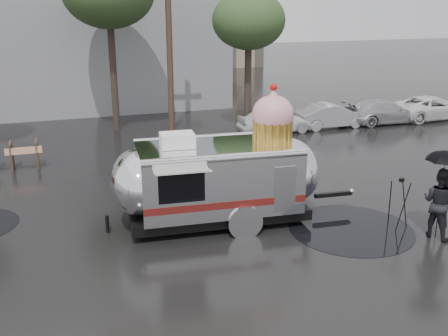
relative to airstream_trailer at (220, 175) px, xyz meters
name	(u,v)px	position (x,y,z in m)	size (l,w,h in m)	color
ground	(204,278)	(-1.35, -2.93, -1.38)	(120.00, 120.00, 0.00)	black
puddles	(191,239)	(-1.11, -0.88, -1.38)	(12.95, 8.19, 0.01)	black
utility_pole	(169,31)	(1.15, 11.07, 3.24)	(1.60, 0.28, 9.00)	#473323
tree_right	(249,21)	(4.65, 10.07, 3.67)	(3.36, 3.36, 6.42)	#382D26
parked_cars	(363,111)	(10.44, 9.07, -0.67)	(13.20, 1.90, 1.50)	silver
airstream_trailer	(220,175)	(0.00, 0.00, 0.00)	(7.32, 2.94, 3.95)	silver
person_right	(440,203)	(5.15, -2.76, -0.43)	(0.92, 0.51, 1.91)	black
umbrella_black	(445,166)	(5.15, -2.76, 0.59)	(1.25, 1.25, 2.40)	black
tripod	(400,199)	(4.52, -1.94, -0.54)	(0.59, 0.57, 1.45)	black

